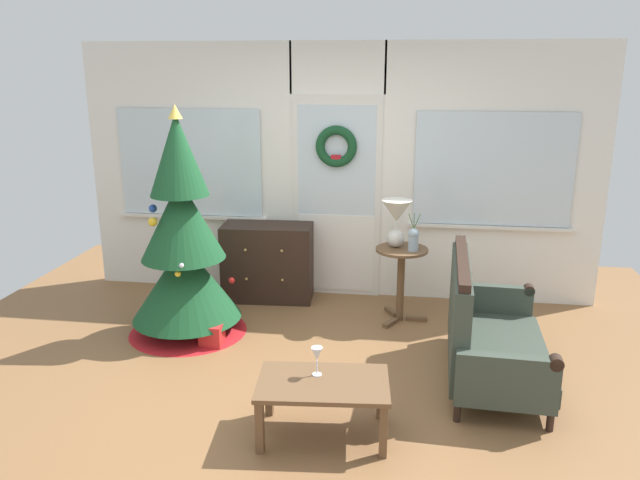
# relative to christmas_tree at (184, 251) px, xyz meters

# --- Properties ---
(ground_plane) EXTENTS (6.76, 6.76, 0.00)m
(ground_plane) POSITION_rel_christmas_tree_xyz_m (1.20, -0.87, -0.76)
(ground_plane) COLOR brown
(back_wall_with_door) EXTENTS (5.20, 0.19, 2.55)m
(back_wall_with_door) POSITION_rel_christmas_tree_xyz_m (1.20, 1.21, 0.52)
(back_wall_with_door) COLOR white
(back_wall_with_door) RESTS_ON ground
(christmas_tree) EXTENTS (1.05, 1.05, 2.02)m
(christmas_tree) POSITION_rel_christmas_tree_xyz_m (0.00, 0.00, 0.00)
(christmas_tree) COLOR #4C331E
(christmas_tree) RESTS_ON ground
(dresser_cabinet) EXTENTS (0.92, 0.48, 0.78)m
(dresser_cabinet) POSITION_rel_christmas_tree_xyz_m (0.53, 0.92, -0.37)
(dresser_cabinet) COLOR black
(dresser_cabinet) RESTS_ON ground
(settee_sofa) EXTENTS (0.78, 1.47, 0.96)m
(settee_sofa) POSITION_rel_christmas_tree_xyz_m (2.53, -0.50, -0.39)
(settee_sofa) COLOR black
(settee_sofa) RESTS_ON ground
(side_table) EXTENTS (0.50, 0.48, 0.71)m
(side_table) POSITION_rel_christmas_tree_xyz_m (1.88, 0.54, -0.26)
(side_table) COLOR brown
(side_table) RESTS_ON ground
(table_lamp) EXTENTS (0.28, 0.28, 0.44)m
(table_lamp) POSITION_rel_christmas_tree_xyz_m (1.82, 0.58, 0.23)
(table_lamp) COLOR silver
(table_lamp) RESTS_ON side_table
(flower_vase) EXTENTS (0.11, 0.10, 0.35)m
(flower_vase) POSITION_rel_christmas_tree_xyz_m (1.98, 0.48, 0.06)
(flower_vase) COLOR #99ADBC
(flower_vase) RESTS_ON side_table
(coffee_table) EXTENTS (0.88, 0.59, 0.38)m
(coffee_table) POSITION_rel_christmas_tree_xyz_m (1.43, -1.43, -0.43)
(coffee_table) COLOR brown
(coffee_table) RESTS_ON ground
(wine_glass) EXTENTS (0.08, 0.08, 0.20)m
(wine_glass) POSITION_rel_christmas_tree_xyz_m (1.38, -1.35, -0.24)
(wine_glass) COLOR silver
(wine_glass) RESTS_ON coffee_table
(gift_box) EXTENTS (0.19, 0.17, 0.19)m
(gift_box) POSITION_rel_christmas_tree_xyz_m (0.30, -0.24, -0.67)
(gift_box) COLOR red
(gift_box) RESTS_ON ground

